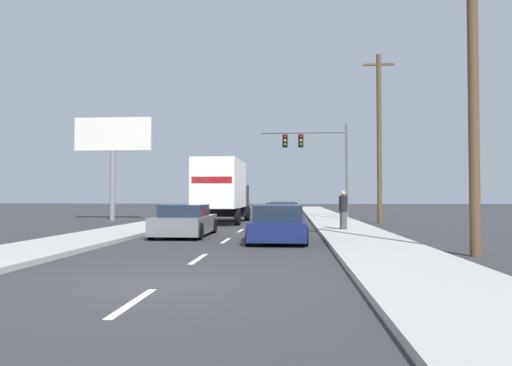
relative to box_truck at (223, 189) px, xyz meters
name	(u,v)px	position (x,y,z in m)	size (l,w,h in m)	color
ground_plane	(258,219)	(1.72, 5.59, -2.05)	(140.00, 140.00, 0.00)	#333335
sidewalk_right	(335,222)	(6.68, 0.59, -1.98)	(2.83, 80.00, 0.14)	#B2AFA8
sidewalk_left	(172,221)	(-3.25, 0.59, -1.98)	(2.83, 80.00, 0.14)	#B2AFA8
lane_markings	(254,222)	(1.72, 1.55, -2.05)	(0.14, 57.00, 0.01)	silver
box_truck	(223,189)	(0.00, 0.00, 0.00)	(2.66, 7.84, 3.68)	white
car_gray	(185,222)	(-0.18, -9.20, -1.47)	(2.02, 4.37, 1.27)	slate
car_red	(283,212)	(3.52, 3.58, -1.48)	(1.93, 4.10, 1.26)	red
car_white	(282,216)	(3.60, -3.15, -1.48)	(1.99, 4.54, 1.27)	white
car_navy	(278,225)	(3.62, -11.08, -1.46)	(1.99, 4.42, 1.30)	#141E4C
traffic_signal_mast	(312,149)	(5.63, 8.54, 3.18)	(6.67, 0.69, 7.17)	#595B56
utility_pole_near	(473,76)	(8.95, -14.95, 2.77)	(1.80, 0.28, 9.36)	brown
utility_pole_mid	(379,136)	(9.25, 0.38, 3.10)	(1.80, 0.28, 10.02)	brown
roadside_billboard	(113,145)	(-7.70, 2.47, 2.96)	(5.17, 0.36, 6.83)	slate
pedestrian_near_corner	(343,210)	(6.38, -6.65, -1.06)	(0.38, 0.38, 1.71)	#3F3F42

